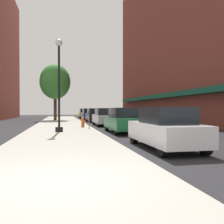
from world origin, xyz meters
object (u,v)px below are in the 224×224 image
(tree_near, at_px, (55,82))
(car_black, at_px, (94,115))
(lamppost, at_px, (59,84))
(car_green, at_px, (123,121))
(parking_meter_near, at_px, (89,117))
(fire_hydrant, at_px, (83,122))
(car_silver, at_px, (104,117))
(car_blue, at_px, (88,114))
(car_white, at_px, (165,128))
(car_yellow, at_px, (84,113))

(tree_near, relative_size, car_black, 1.72)
(lamppost, distance_m, car_green, 4.80)
(parking_meter_near, bearing_deg, fire_hydrant, 104.45)
(lamppost, xyz_separation_m, car_silver, (4.15, 6.87, -2.39))
(lamppost, relative_size, parking_meter_near, 4.50)
(car_blue, bearing_deg, car_green, -87.73)
(tree_near, xyz_separation_m, car_green, (4.78, -17.62, -4.38))
(tree_near, distance_m, car_white, 25.21)
(car_yellow, bearing_deg, tree_near, -117.01)
(lamppost, xyz_separation_m, fire_hydrant, (1.85, 3.84, -2.68))
(car_blue, bearing_deg, parking_meter_near, -93.82)
(car_green, relative_size, car_yellow, 1.00)
(parking_meter_near, height_order, car_black, car_black)
(tree_near, distance_m, car_green, 18.78)
(car_yellow, bearing_deg, parking_meter_near, -95.02)
(car_yellow, bearing_deg, lamppost, -99.22)
(car_black, bearing_deg, car_white, -87.81)
(car_white, bearing_deg, parking_meter_near, 100.37)
(car_black, bearing_deg, car_green, -87.81)
(tree_near, height_order, car_blue, tree_near)
(car_white, height_order, car_yellow, same)
(tree_near, height_order, car_yellow, tree_near)
(tree_near, relative_size, car_yellow, 1.72)
(tree_near, xyz_separation_m, car_blue, (4.78, 3.33, -4.38))
(fire_hydrant, height_order, parking_meter_near, parking_meter_near)
(car_white, bearing_deg, car_green, 88.65)
(lamppost, height_order, car_blue, lamppost)
(parking_meter_near, bearing_deg, car_green, -53.78)
(parking_meter_near, height_order, car_blue, car_blue)
(car_silver, bearing_deg, car_white, -89.90)
(tree_near, height_order, car_black, tree_near)
(car_blue, bearing_deg, car_silver, -87.73)
(parking_meter_near, relative_size, tree_near, 0.18)
(parking_meter_near, bearing_deg, car_white, -78.28)
(tree_near, relative_size, car_blue, 1.72)
(car_white, height_order, car_blue, same)
(parking_meter_near, distance_m, car_green, 3.30)
(fire_hydrant, height_order, car_silver, car_silver)
(tree_near, xyz_separation_m, car_white, (4.78, -24.36, -4.38))
(tree_near, distance_m, car_black, 7.36)
(car_silver, xyz_separation_m, car_black, (0.00, 7.08, 0.00))
(fire_hydrant, distance_m, car_black, 10.37)
(parking_meter_near, relative_size, car_blue, 0.30)
(fire_hydrant, height_order, car_green, car_green)
(lamppost, height_order, car_black, lamppost)
(car_white, distance_m, car_black, 20.88)
(tree_near, relative_size, car_green, 1.72)
(tree_near, bearing_deg, lamppost, -87.96)
(car_silver, bearing_deg, car_blue, 90.10)
(car_blue, bearing_deg, lamppost, -99.05)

